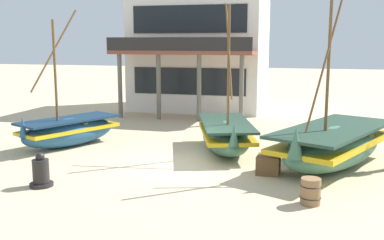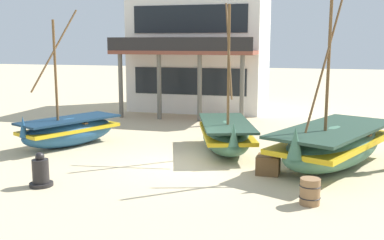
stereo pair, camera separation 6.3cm
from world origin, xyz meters
The scene contains 8 objects.
ground_plane centered at (0.00, 0.00, 0.00)m, with size 120.00×120.00×0.00m, color #CCB78E.
fishing_boat_near_left centered at (1.00, 2.27, 0.65)m, with size 3.06×4.80×5.61m.
fishing_boat_centre_large centered at (4.90, 1.15, 0.74)m, with size 4.49×6.21×6.64m.
fishing_boat_far_right centered at (-5.32, 1.58, 0.63)m, with size 3.18×4.43×5.43m.
capstan_winch centered at (-3.39, -3.36, 0.40)m, with size 0.68×0.68×1.02m.
wooden_barrel centered at (4.24, -2.87, 0.35)m, with size 0.56×0.56×0.70m.
cargo_crate centered at (2.89, -0.32, 0.30)m, with size 0.72×0.72×0.60m, color brown.
harbor_building_main centered at (-2.84, 13.53, 3.66)m, with size 8.22×8.20×7.31m.
Camera 1 is at (4.26, -14.70, 4.18)m, focal length 43.00 mm.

